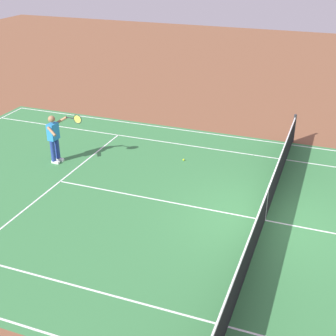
% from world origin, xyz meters
% --- Properties ---
extents(ground_plane, '(60.00, 60.00, 0.00)m').
position_xyz_m(ground_plane, '(0.00, 0.00, 0.00)').
color(ground_plane, brown).
extents(court_slab, '(24.20, 11.40, 0.00)m').
position_xyz_m(court_slab, '(0.00, 0.00, 0.00)').
color(court_slab, '#387A42').
rests_on(court_slab, ground_plane).
extents(court_line_markings, '(23.85, 11.05, 0.01)m').
position_xyz_m(court_line_markings, '(0.00, 0.00, 0.00)').
color(court_line_markings, white).
rests_on(court_line_markings, ground_plane).
extents(tennis_net, '(0.10, 11.70, 1.08)m').
position_xyz_m(tennis_net, '(0.00, 0.00, 0.49)').
color(tennis_net, '#2D2D33').
rests_on(tennis_net, ground_plane).
extents(tennis_player_near, '(1.09, 0.78, 1.70)m').
position_xyz_m(tennis_player_near, '(7.28, -1.22, 0.93)').
color(tennis_player_near, navy).
rests_on(tennis_player_near, ground_plane).
extents(tennis_ball, '(0.07, 0.07, 0.07)m').
position_xyz_m(tennis_ball, '(3.27, -2.81, 0.03)').
color(tennis_ball, '#CCE01E').
rests_on(tennis_ball, ground_plane).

